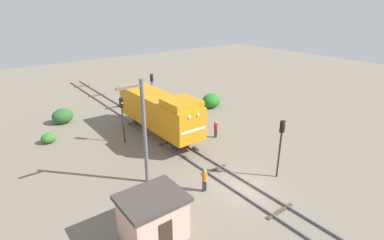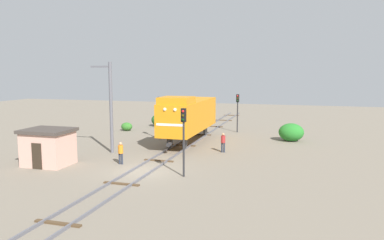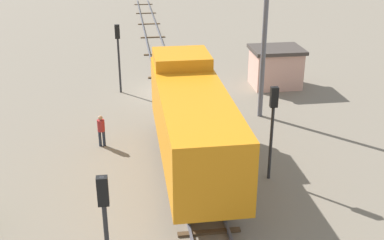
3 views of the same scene
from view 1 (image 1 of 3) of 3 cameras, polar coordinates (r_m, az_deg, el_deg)
ground_plane at (r=22.28m, az=9.74°, el=-12.76°), size 114.60×114.60×0.00m
railway_track at (r=22.24m, az=9.75°, el=-12.60°), size 2.40×76.40×0.16m
locomotive at (r=28.91m, az=-6.18°, el=1.88°), size 2.90×11.60×4.60m
traffic_signal_near at (r=22.72m, az=16.60°, el=-3.48°), size 0.32×0.34×4.60m
traffic_signal_mid at (r=28.19m, az=-13.15°, el=1.49°), size 0.32×0.34×4.39m
traffic_signal_far at (r=36.87m, az=-7.62°, el=6.60°), size 0.32×0.34×4.40m
worker_near_track at (r=21.21m, az=2.40°, el=-11.13°), size 0.38×0.38×1.70m
worker_by_signal at (r=29.28m, az=4.55°, el=-1.54°), size 0.38×0.38×1.70m
catenary_mast at (r=21.01m, az=-9.20°, el=-2.02°), size 1.94×0.28×7.79m
relay_hut at (r=17.50m, az=-7.45°, el=-17.82°), size 3.50×2.90×2.74m
bush_near at (r=37.73m, az=3.72°, el=3.70°), size 2.49×2.04×1.81m
bush_mid at (r=31.32m, az=-25.66°, el=-3.14°), size 1.35×1.11×0.98m
bush_far at (r=35.69m, az=-23.42°, el=0.69°), size 2.24×1.83×1.63m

